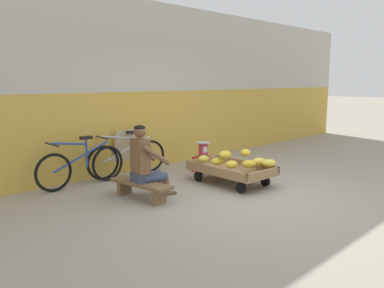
% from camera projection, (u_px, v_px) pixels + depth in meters
% --- Properties ---
extents(ground_plane, '(80.00, 80.00, 0.00)m').
position_uv_depth(ground_plane, '(252.00, 197.00, 6.12)').
color(ground_plane, gray).
extents(back_wall, '(16.00, 0.30, 3.37)m').
position_uv_depth(back_wall, '(137.00, 86.00, 7.90)').
color(back_wall, gold).
rests_on(back_wall, ground).
extents(banana_cart, '(0.91, 1.48, 0.36)m').
position_uv_depth(banana_cart, '(231.00, 170.00, 6.86)').
color(banana_cart, '#99754C').
rests_on(banana_cart, ground).
extents(banana_pile, '(0.83, 1.27, 0.26)m').
position_uv_depth(banana_pile, '(236.00, 159.00, 6.68)').
color(banana_pile, yellow).
rests_on(banana_pile, banana_cart).
extents(low_bench, '(0.40, 1.12, 0.27)m').
position_uv_depth(low_bench, '(141.00, 186.00, 5.98)').
color(low_bench, brown).
rests_on(low_bench, ground).
extents(vendor_seated, '(0.71, 0.53, 1.14)m').
position_uv_depth(vendor_seated, '(145.00, 162.00, 5.98)').
color(vendor_seated, brown).
rests_on(vendor_seated, ground).
extents(plastic_crate, '(0.36, 0.28, 0.30)m').
position_uv_depth(plastic_crate, '(203.00, 164.00, 7.81)').
color(plastic_crate, red).
rests_on(plastic_crate, ground).
extents(weighing_scale, '(0.30, 0.30, 0.29)m').
position_uv_depth(weighing_scale, '(203.00, 149.00, 7.76)').
color(weighing_scale, '#28282D').
rests_on(weighing_scale, plastic_crate).
extents(bicycle_near_left, '(1.66, 0.48, 0.86)m').
position_uv_depth(bicycle_near_left, '(82.00, 166.00, 6.69)').
color(bicycle_near_left, black).
rests_on(bicycle_near_left, ground).
extents(bicycle_far_left, '(1.66, 0.48, 0.86)m').
position_uv_depth(bicycle_far_left, '(128.00, 158.00, 7.42)').
color(bicycle_far_left, black).
rests_on(bicycle_far_left, ground).
extents(sign_board, '(0.70, 0.25, 0.88)m').
position_uv_depth(sign_board, '(129.00, 150.00, 7.71)').
color(sign_board, '#C6B289').
rests_on(sign_board, ground).
extents(shopping_bag, '(0.18, 0.12, 0.24)m').
position_uv_depth(shopping_bag, '(222.00, 169.00, 7.47)').
color(shopping_bag, silver).
rests_on(shopping_bag, ground).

